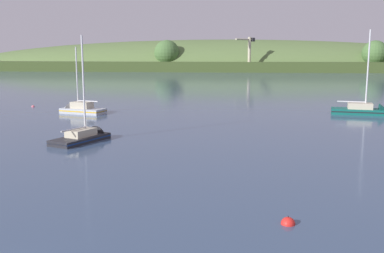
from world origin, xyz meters
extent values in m
cube|color=#3C4E24|center=(26.67, 239.12, 2.64)|extent=(436.92, 70.94, 5.29)
ellipsoid|color=#56703D|center=(-14.42, 256.99, 0.00)|extent=(350.54, 83.15, 36.64)
sphere|color=#476B38|center=(-41.78, 227.18, 10.23)|extent=(14.12, 14.12, 14.12)
sphere|color=#476B38|center=(70.19, 231.45, 9.96)|extent=(13.34, 13.34, 13.34)
cube|color=#4C4C51|center=(4.35, 218.74, 1.00)|extent=(5.02, 5.02, 2.00)
cylinder|color=#BCB293|center=(4.35, 218.74, 10.10)|extent=(1.62, 1.62, 16.19)
cylinder|color=#BCB293|center=(1.38, 215.30, 16.90)|extent=(8.10, 9.19, 0.89)
cube|color=#333338|center=(5.69, 220.29, 16.90)|extent=(2.90, 2.86, 1.94)
cube|color=#ADB2BC|center=(-16.74, 49.62, 0.07)|extent=(7.32, 4.34, 1.49)
cone|color=#ADB2BC|center=(-20.08, 50.41, 0.07)|extent=(2.29, 3.05, 2.74)
cube|color=gold|center=(-16.74, 49.62, 0.44)|extent=(7.33, 4.37, 0.16)
cube|color=#BCB299|center=(-16.91, 49.66, 1.31)|extent=(3.44, 2.59, 1.00)
cylinder|color=silver|center=(-17.58, 49.82, 5.50)|extent=(0.20, 0.20, 9.37)
cylinder|color=silver|center=(-15.83, 49.41, 1.96)|extent=(3.54, 0.98, 0.16)
cube|color=#232328|center=(-8.12, 28.51, 0.06)|extent=(4.75, 7.10, 1.07)
cone|color=#232328|center=(-7.03, 31.61, 0.06)|extent=(3.01, 2.42, 2.61)
cube|color=navy|center=(-8.12, 28.51, 0.33)|extent=(4.78, 7.11, 0.12)
cube|color=#BCB299|center=(-8.07, 28.67, 0.97)|extent=(2.73, 3.40, 0.75)
cylinder|color=silver|center=(-7.85, 29.29, 5.77)|extent=(0.19, 0.19, 10.36)
cylinder|color=silver|center=(-8.42, 27.66, 1.50)|extent=(1.29, 3.30, 0.15)
cube|color=#0F564C|center=(25.19, 55.54, 0.13)|extent=(8.24, 4.36, 1.40)
cube|color=black|center=(25.19, 55.54, 0.45)|extent=(8.24, 4.39, 0.16)
cube|color=#BCB299|center=(25.39, 55.51, 1.27)|extent=(3.81, 2.72, 0.89)
cylinder|color=silver|center=(26.17, 55.41, 6.75)|extent=(0.23, 0.23, 11.85)
cylinder|color=silver|center=(24.12, 55.69, 1.87)|extent=(4.11, 0.74, 0.19)
sphere|color=red|center=(11.86, 9.31, 0.00)|extent=(0.78, 0.78, 0.78)
cylinder|color=black|center=(11.86, 9.31, 0.43)|extent=(0.04, 0.04, 0.08)
sphere|color=#E06675|center=(-28.91, 56.57, 0.00)|extent=(0.55, 0.55, 0.55)
cylinder|color=black|center=(-28.91, 56.57, 0.32)|extent=(0.04, 0.04, 0.08)
camera|label=1|loc=(10.17, -13.16, 8.95)|focal=40.41mm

